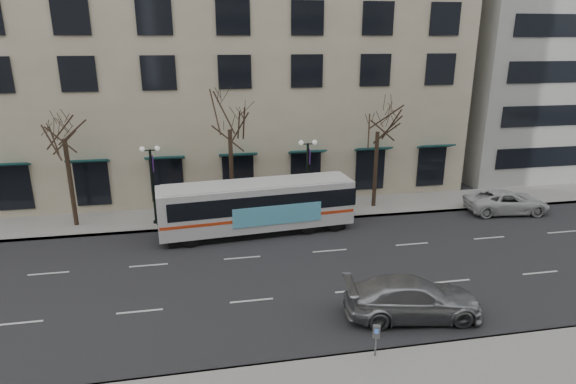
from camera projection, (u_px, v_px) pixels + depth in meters
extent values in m
plane|color=black|center=(246.00, 277.00, 24.37)|extent=(160.00, 160.00, 0.00)
cube|color=gray|center=(304.00, 210.00, 33.64)|extent=(80.00, 4.00, 0.15)
cube|color=tan|center=(193.00, 32.00, 39.96)|extent=(40.00, 20.00, 24.00)
cylinder|color=black|center=(71.00, 184.00, 29.97)|extent=(0.28, 0.28, 5.74)
cylinder|color=black|center=(232.00, 174.00, 31.69)|extent=(0.28, 0.28, 5.95)
cylinder|color=black|center=(375.00, 171.00, 33.51)|extent=(0.28, 0.28, 5.46)
cylinder|color=black|center=(153.00, 188.00, 30.40)|extent=(0.16, 0.16, 5.00)
cylinder|color=black|center=(156.00, 223.00, 31.12)|extent=(0.36, 0.36, 0.30)
cube|color=black|center=(150.00, 150.00, 29.64)|extent=(0.90, 0.06, 0.06)
sphere|color=silver|center=(142.00, 149.00, 29.53)|extent=(0.32, 0.32, 0.32)
sphere|color=silver|center=(157.00, 148.00, 29.69)|extent=(0.32, 0.32, 0.32)
cube|color=#421D6C|center=(153.00, 164.00, 29.92)|extent=(0.04, 0.45, 1.00)
cylinder|color=black|center=(307.00, 180.00, 32.15)|extent=(0.16, 0.16, 5.00)
cylinder|color=black|center=(307.00, 213.00, 32.87)|extent=(0.36, 0.36, 0.30)
cube|color=black|center=(308.00, 144.00, 31.39)|extent=(0.90, 0.06, 0.06)
sphere|color=silver|center=(301.00, 143.00, 31.28)|extent=(0.32, 0.32, 0.32)
sphere|color=silver|center=(315.00, 142.00, 31.44)|extent=(0.32, 0.32, 0.32)
cube|color=#421D6C|center=(309.00, 157.00, 31.67)|extent=(0.04, 0.45, 1.00)
cube|color=silver|center=(257.00, 205.00, 29.46)|extent=(12.03, 3.61, 2.72)
cube|color=black|center=(257.00, 228.00, 29.94)|extent=(11.06, 3.22, 0.44)
cube|color=black|center=(261.00, 198.00, 29.41)|extent=(11.57, 3.61, 1.09)
cube|color=red|center=(257.00, 212.00, 29.61)|extent=(11.92, 3.63, 0.18)
cube|color=#5FC3E8|center=(278.00, 215.00, 28.60)|extent=(5.42, 0.54, 1.19)
cube|color=silver|center=(256.00, 183.00, 29.04)|extent=(11.42, 3.30, 0.08)
cylinder|color=black|center=(191.00, 239.00, 27.76)|extent=(1.01, 0.36, 0.99)
cylinder|color=black|center=(188.00, 225.00, 29.84)|extent=(1.01, 0.36, 0.99)
cylinder|color=black|center=(308.00, 226.00, 29.59)|extent=(1.01, 0.36, 0.99)
cylinder|color=black|center=(297.00, 214.00, 31.67)|extent=(1.01, 0.36, 0.99)
cylinder|color=black|center=(335.00, 224.00, 30.05)|extent=(1.01, 0.36, 0.99)
cylinder|color=black|center=(323.00, 211.00, 32.13)|extent=(1.01, 0.36, 0.99)
imported|color=#9DA0A5|center=(413.00, 298.00, 20.77)|extent=(6.19, 3.19, 1.72)
imported|color=silver|center=(507.00, 202.00, 33.21)|extent=(5.82, 3.18, 1.55)
cylinder|color=slate|center=(376.00, 345.00, 18.03)|extent=(0.08, 0.08, 0.90)
cube|color=slate|center=(376.00, 332.00, 17.85)|extent=(0.33, 0.27, 0.50)
cube|color=blue|center=(378.00, 331.00, 17.75)|extent=(0.14, 0.07, 0.18)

